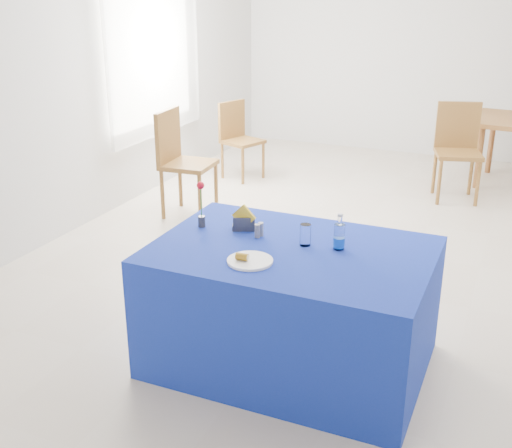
{
  "coord_description": "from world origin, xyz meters",
  "views": [
    {
      "loc": [
        1.33,
        -5.14,
        2.22
      ],
      "look_at": [
        -0.02,
        -2.04,
        0.92
      ],
      "focal_mm": 45.0,
      "sensor_mm": 36.0,
      "label": 1
    }
  ],
  "objects": [
    {
      "name": "rose_vase",
      "position": [
        -0.48,
        -1.83,
        0.9
      ],
      "size": [
        0.05,
        0.05,
        0.3
      ],
      "color": "#28292E",
      "rests_on": "blue_table"
    },
    {
      "name": "chair_win_a",
      "position": [
        -1.78,
        0.15,
        0.6
      ],
      "size": [
        0.5,
        0.5,
        1.04
      ],
      "rotation": [
        0.0,
        0.0,
        1.64
      ],
      "color": "brown",
      "rests_on": "floor"
    },
    {
      "name": "water_bottle",
      "position": [
        0.41,
        -1.83,
        0.83
      ],
      "size": [
        0.07,
        0.07,
        0.21
      ],
      "color": "silver",
      "rests_on": "blue_table"
    },
    {
      "name": "chair_win_b",
      "position": [
        -1.8,
        1.54,
        0.52
      ],
      "size": [
        0.51,
        0.51,
        0.89
      ],
      "rotation": [
        0.0,
        0.0,
        1.21
      ],
      "color": "brown",
      "rests_on": "floor"
    },
    {
      "name": "window_pane",
      "position": [
        -2.47,
        0.8,
        1.55
      ],
      "size": [
        0.04,
        1.5,
        1.6
      ],
      "primitive_type": "cube",
      "color": "white",
      "rests_on": "room_shell"
    },
    {
      "name": "room_shell",
      "position": [
        0.0,
        0.0,
        1.75
      ],
      "size": [
        7.0,
        7.0,
        7.0
      ],
      "color": "silver",
      "rests_on": "ground"
    },
    {
      "name": "napkin_holder",
      "position": [
        -0.21,
        -1.78,
        0.81
      ],
      "size": [
        0.16,
        0.11,
        0.17
      ],
      "color": "#38383D",
      "rests_on": "blue_table"
    },
    {
      "name": "banana_pieces",
      "position": [
        -0.02,
        -2.23,
        0.8
      ],
      "size": [
        0.07,
        0.04,
        0.04
      ],
      "color": "yellow",
      "rests_on": "plate"
    },
    {
      "name": "plate",
      "position": [
        0.02,
        -2.2,
        0.77
      ],
      "size": [
        0.25,
        0.25,
        0.01
      ],
      "primitive_type": "cylinder",
      "color": "white",
      "rests_on": "blue_table"
    },
    {
      "name": "chair_bg_left",
      "position": [
        0.65,
        1.78,
        0.58
      ],
      "size": [
        0.56,
        0.56,
        1.01
      ],
      "rotation": [
        0.0,
        0.0,
        0.28
      ],
      "color": "brown",
      "rests_on": "floor"
    },
    {
      "name": "floor",
      "position": [
        0.0,
        0.0,
        0.0
      ],
      "size": [
        7.0,
        7.0,
        0.0
      ],
      "primitive_type": "plane",
      "color": "beige",
      "rests_on": "ground"
    },
    {
      "name": "blue_table",
      "position": [
        0.16,
        -1.93,
        0.38
      ],
      "size": [
        1.6,
        1.1,
        0.76
      ],
      "color": "#102998",
      "rests_on": "floor"
    },
    {
      "name": "salt_shaker",
      "position": [
        -0.08,
        -1.82,
        0.8
      ],
      "size": [
        0.03,
        0.03,
        0.08
      ],
      "primitive_type": "cylinder",
      "color": "gray",
      "rests_on": "blue_table"
    },
    {
      "name": "pepper_shaker",
      "position": [
        -0.09,
        -1.86,
        0.8
      ],
      "size": [
        0.03,
        0.03,
        0.08
      ],
      "primitive_type": "cylinder",
      "color": "slate",
      "rests_on": "blue_table"
    },
    {
      "name": "drinking_glass",
      "position": [
        0.22,
        -1.86,
        0.82
      ],
      "size": [
        0.07,
        0.07,
        0.13
      ],
      "primitive_type": "cylinder",
      "color": "white",
      "rests_on": "blue_table"
    },
    {
      "name": "curtain",
      "position": [
        -2.4,
        0.8,
        1.55
      ],
      "size": [
        0.04,
        1.75,
        1.85
      ],
      "primitive_type": "cube",
      "color": "white",
      "rests_on": "room_shell"
    }
  ]
}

